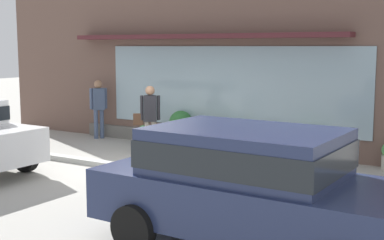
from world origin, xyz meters
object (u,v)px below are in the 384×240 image
(pedestrian_passerby, at_px, (98,104))
(potted_plant_corner_tall, at_px, (144,135))
(potted_plant_low_front, at_px, (310,142))
(parked_car_navy, at_px, (254,183))
(potted_plant_by_entrance, at_px, (233,137))
(pedestrian_with_handbag, at_px, (149,115))
(potted_plant_trailing_edge, at_px, (198,134))
(fire_hydrant, at_px, (166,146))
(potted_plant_doorstep, at_px, (181,126))

(pedestrian_passerby, distance_m, potted_plant_corner_tall, 1.92)
(pedestrian_passerby, bearing_deg, potted_plant_low_front, -54.67)
(pedestrian_passerby, distance_m, parked_car_navy, 9.30)
(potted_plant_by_entrance, bearing_deg, potted_plant_corner_tall, -172.27)
(potted_plant_by_entrance, bearing_deg, potted_plant_low_front, 0.68)
(pedestrian_with_handbag, distance_m, potted_plant_corner_tall, 1.56)
(parked_car_navy, xyz_separation_m, potted_plant_trailing_edge, (-4.03, 5.36, -0.46))
(parked_car_navy, relative_size, potted_plant_by_entrance, 6.38)
(pedestrian_with_handbag, height_order, potted_plant_by_entrance, pedestrian_with_handbag)
(pedestrian_with_handbag, height_order, potted_plant_corner_tall, pedestrian_with_handbag)
(fire_hydrant, height_order, potted_plant_trailing_edge, potted_plant_trailing_edge)
(parked_car_navy, bearing_deg, potted_plant_doorstep, 131.38)
(parked_car_navy, xyz_separation_m, potted_plant_doorstep, (-4.80, 5.74, -0.37))
(potted_plant_trailing_edge, bearing_deg, fire_hydrant, -86.19)
(parked_car_navy, bearing_deg, potted_plant_low_front, 103.57)
(pedestrian_passerby, relative_size, potted_plant_trailing_edge, 2.06)
(potted_plant_trailing_edge, xyz_separation_m, potted_plant_doorstep, (-0.76, 0.38, 0.09))
(fire_hydrant, relative_size, potted_plant_trailing_edge, 0.98)
(potted_plant_low_front, bearing_deg, potted_plant_trailing_edge, -173.18)
(potted_plant_corner_tall, bearing_deg, parked_car_navy, -42.99)
(parked_car_navy, distance_m, potted_plant_corner_tall, 7.84)
(pedestrian_passerby, bearing_deg, fire_hydrant, -82.58)
(potted_plant_trailing_edge, xyz_separation_m, potted_plant_by_entrance, (0.82, 0.31, -0.06))
(parked_car_navy, xyz_separation_m, potted_plant_corner_tall, (-5.72, 5.33, -0.62))
(potted_plant_trailing_edge, relative_size, potted_plant_by_entrance, 1.18)
(potted_plant_trailing_edge, relative_size, potted_plant_doorstep, 0.86)
(potted_plant_trailing_edge, bearing_deg, potted_plant_low_front, 6.82)
(fire_hydrant, bearing_deg, pedestrian_with_handbag, 148.01)
(potted_plant_doorstep, bearing_deg, potted_plant_by_entrance, -2.39)
(potted_plant_corner_tall, height_order, potted_plant_doorstep, potted_plant_doorstep)
(pedestrian_passerby, distance_m, potted_plant_trailing_edge, 3.50)
(pedestrian_with_handbag, relative_size, parked_car_navy, 0.39)
(pedestrian_with_handbag, relative_size, potted_plant_doorstep, 1.79)
(pedestrian_passerby, distance_m, potted_plant_by_entrance, 4.32)
(fire_hydrant, bearing_deg, potted_plant_corner_tall, 138.79)
(pedestrian_passerby, height_order, potted_plant_doorstep, pedestrian_passerby)
(potted_plant_corner_tall, height_order, potted_plant_low_front, potted_plant_low_front)
(potted_plant_corner_tall, bearing_deg, potted_plant_doorstep, 23.81)
(potted_plant_low_front, height_order, potted_plant_doorstep, potted_plant_doorstep)
(pedestrian_passerby, bearing_deg, pedestrian_with_handbag, -80.67)
(fire_hydrant, bearing_deg, pedestrian_passerby, 153.62)
(potted_plant_low_front, bearing_deg, potted_plant_corner_tall, -175.38)
(fire_hydrant, height_order, potted_plant_low_front, potted_plant_low_front)
(potted_plant_low_front, bearing_deg, parked_car_navy, -77.90)
(pedestrian_with_handbag, height_order, potted_plant_doorstep, pedestrian_with_handbag)
(fire_hydrant, xyz_separation_m, potted_plant_corner_tall, (-1.79, 1.57, -0.11))
(potted_plant_corner_tall, xyz_separation_m, potted_plant_by_entrance, (2.50, 0.34, 0.10))
(potted_plant_doorstep, bearing_deg, potted_plant_low_front, -0.68)
(pedestrian_with_handbag, xyz_separation_m, potted_plant_trailing_edge, (0.75, 1.06, -0.55))
(potted_plant_corner_tall, relative_size, potted_plant_low_front, 0.67)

